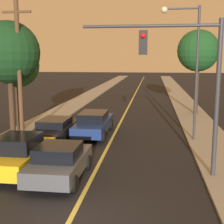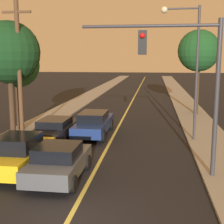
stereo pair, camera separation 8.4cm
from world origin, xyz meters
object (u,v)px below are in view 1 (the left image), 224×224
car_near_lane_front (60,161)px  car_outer_lane_second (56,129)px  tree_left_far (17,66)px  streetlamp_right (188,55)px  utility_pole_left (19,69)px  car_outer_lane_front (20,153)px  tree_left_near (9,53)px  tree_right_near (198,51)px  traffic_signal_mast (185,70)px  car_near_lane_second (94,123)px

car_near_lane_front → car_outer_lane_second: 5.85m
tree_left_far → streetlamp_right: bearing=-7.1°
utility_pole_left → car_outer_lane_front: bearing=-67.9°
tree_left_near → car_outer_lane_front: bearing=-62.5°
tree_left_near → tree_right_near: size_ratio=0.98×
car_outer_lane_front → utility_pole_left: 5.82m
traffic_signal_mast → tree_left_near: size_ratio=0.90×
tree_left_far → car_outer_lane_front: bearing=-66.2°
streetlamp_right → tree_right_near: bearing=78.9°
car_outer_lane_front → car_outer_lane_second: size_ratio=0.90×
car_near_lane_front → utility_pole_left: 7.14m
utility_pole_left → car_near_lane_second: bearing=28.5°
car_outer_lane_front → tree_left_near: tree_left_near is taller
car_near_lane_front → tree_left_near: tree_left_near is taller
traffic_signal_mast → utility_pole_left: utility_pole_left is taller
car_outer_lane_second → utility_pole_left: (-1.81, -0.44, 3.36)m
car_outer_lane_front → streetlamp_right: (7.30, 5.81, 4.04)m
car_outer_lane_front → tree_left_far: (-3.13, 7.12, 3.41)m
car_near_lane_second → tree_left_far: tree_left_far is taller
car_outer_lane_front → tree_left_near: bearing=117.5°
car_outer_lane_second → traffic_signal_mast: 8.80m
utility_pole_left → tree_right_near: (10.80, 9.90, 1.18)m
car_near_lane_second → tree_left_far: bearing=172.7°
utility_pole_left → tree_left_far: bearing=116.4°
streetlamp_right → tree_left_near: bearing=-177.6°
car_near_lane_front → traffic_signal_mast: bearing=10.8°
tree_right_near → traffic_signal_mast: bearing=-99.6°
car_near_lane_second → tree_left_far: size_ratio=0.93×
car_outer_lane_front → tree_right_near: 17.51m
car_outer_lane_front → traffic_signal_mast: (6.61, 0.26, 3.44)m
streetlamp_right → utility_pole_left: utility_pole_left is taller
car_near_lane_front → utility_pole_left: utility_pole_left is taller
car_outer_lane_second → tree_left_far: 5.18m
car_outer_lane_second → tree_right_near: size_ratio=0.68×
car_outer_lane_front → utility_pole_left: (-1.81, 4.45, 3.29)m
car_near_lane_second → streetlamp_right: streetlamp_right is taller
car_outer_lane_second → tree_left_far: bearing=144.6°
traffic_signal_mast → car_outer_lane_second: bearing=144.9°
car_outer_lane_second → tree_left_far: tree_left_far is taller
car_outer_lane_front → tree_left_near: (-2.80, 5.38, 4.22)m
car_outer_lane_second → streetlamp_right: (7.30, 0.92, 4.11)m
car_outer_lane_second → tree_right_near: tree_right_near is taller
car_outer_lane_front → car_outer_lane_second: bearing=90.0°
car_outer_lane_second → traffic_signal_mast: (6.61, -4.63, 3.51)m
utility_pole_left → car_near_lane_front: bearing=-53.9°
utility_pole_left → tree_left_far: 2.98m
traffic_signal_mast → tree_right_near: tree_right_near is taller
car_near_lane_second → traffic_signal_mast: 8.52m
car_outer_lane_front → streetlamp_right: size_ratio=0.57×
car_near_lane_front → tree_left_far: 9.88m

